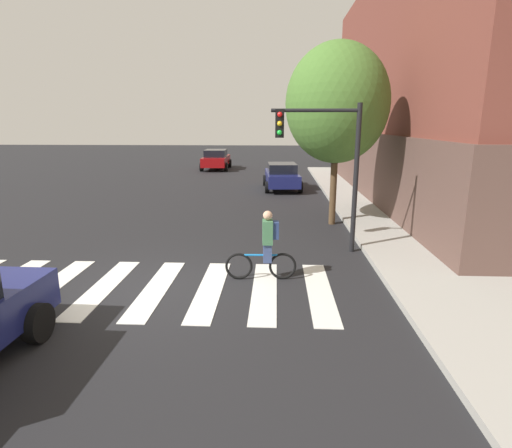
% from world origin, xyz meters
% --- Properties ---
extents(ground_plane, '(120.00, 120.00, 0.00)m').
position_xyz_m(ground_plane, '(0.00, 0.00, 0.00)').
color(ground_plane, black).
extents(crosswalk_stripes, '(9.18, 3.47, 0.01)m').
position_xyz_m(crosswalk_stripes, '(-0.37, 0.00, 0.01)').
color(crosswalk_stripes, silver).
rests_on(crosswalk_stripes, ground).
extents(sedan_mid, '(2.22, 4.35, 1.47)m').
position_xyz_m(sedan_mid, '(3.26, 14.51, 0.76)').
color(sedan_mid, navy).
rests_on(sedan_mid, ground).
extents(sedan_far, '(2.19, 4.57, 1.57)m').
position_xyz_m(sedan_far, '(-1.89, 24.40, 0.81)').
color(sedan_far, maroon).
rests_on(sedan_far, ground).
extents(cyclist, '(1.71, 0.37, 1.69)m').
position_xyz_m(cyclist, '(2.73, 0.69, 0.84)').
color(cyclist, black).
rests_on(cyclist, ground).
extents(traffic_light_near, '(2.47, 0.28, 4.20)m').
position_xyz_m(traffic_light_near, '(4.36, 3.02, 2.86)').
color(traffic_light_near, black).
rests_on(traffic_light_near, ground).
extents(fire_hydrant, '(0.33, 0.22, 0.78)m').
position_xyz_m(fire_hydrant, '(7.56, 6.35, 0.53)').
color(fire_hydrant, gold).
rests_on(fire_hydrant, sidewalk).
extents(street_tree_near, '(3.59, 3.59, 6.39)m').
position_xyz_m(street_tree_near, '(5.04, 6.38, 4.32)').
color(street_tree_near, '#4C3823').
rests_on(street_tree_near, ground).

